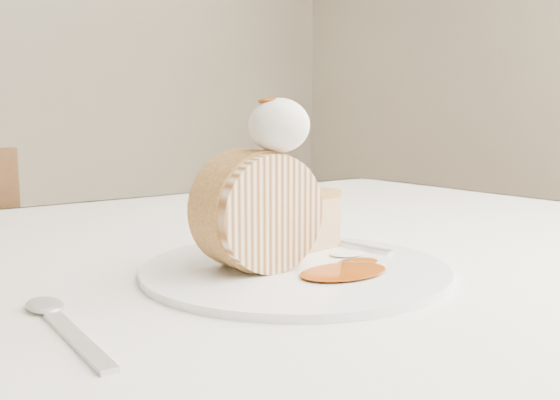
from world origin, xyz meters
TOP-DOWN VIEW (x-y plane):
  - table at (0.00, 0.20)m, footprint 1.40×0.90m
  - plate at (0.04, 0.07)m, footprint 0.33×0.33m
  - roulade_slice at (0.01, 0.08)m, footprint 0.11×0.06m
  - cake_chunk at (0.10, 0.13)m, footprint 0.07×0.07m
  - whipped_cream at (0.02, 0.07)m, footprint 0.06×0.06m
  - caramel_drizzle at (0.02, 0.07)m, footprint 0.03×0.02m
  - caramel_pool at (0.06, 0.02)m, footprint 0.10×0.07m
  - fork at (0.14, 0.10)m, footprint 0.05×0.17m
  - spoon at (-0.18, 0.01)m, footprint 0.03×0.16m

SIDE VIEW (x-z plane):
  - table at x=0.00m, z-range 0.29..1.04m
  - spoon at x=-0.18m, z-range 0.75..0.75m
  - plate at x=0.04m, z-range 0.75..0.76m
  - fork at x=0.14m, z-range 0.76..0.76m
  - caramel_pool at x=0.06m, z-range 0.76..0.76m
  - cake_chunk at x=0.10m, z-range 0.76..0.81m
  - roulade_slice at x=0.01m, z-range 0.76..0.86m
  - whipped_cream at x=0.02m, z-range 0.86..0.91m
  - caramel_drizzle at x=0.02m, z-range 0.91..0.92m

